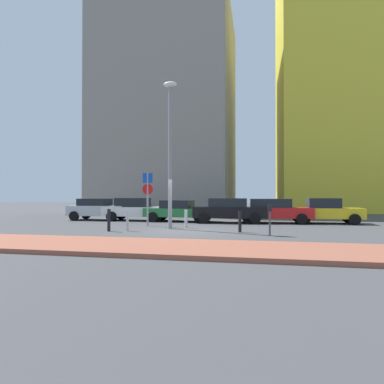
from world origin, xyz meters
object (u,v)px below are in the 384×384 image
object	(u,v)px
parked_car_red	(272,210)
parked_car_yellow	(326,211)
parked_car_green	(179,210)
parking_meter	(270,215)
parking_sign_post	(148,192)
parked_car_white	(136,209)
street_lamp	(170,143)
traffic_bollard_near	(186,219)
traffic_bollard_edge	(109,220)
parked_car_silver	(98,209)
traffic_bollard_far	(240,222)
parked_car_black	(229,210)
traffic_bollard_mid	(127,221)

from	to	relation	value
parked_car_red	parked_car_yellow	bearing A→B (deg)	4.91
parked_car_green	parking_meter	size ratio (longest dim) A/B	3.48
parking_sign_post	parked_car_white	bearing A→B (deg)	119.36
street_lamp	traffic_bollard_near	xyz separation A→B (m)	(0.69, 0.66, -3.92)
parking_meter	traffic_bollard_near	size ratio (longest dim) A/B	1.38
street_lamp	traffic_bollard_near	bearing A→B (deg)	43.87
parked_car_yellow	traffic_bollard_edge	xyz separation A→B (m)	(-10.98, -6.65, -0.25)
parked_car_green	parking_sign_post	xyz separation A→B (m)	(-0.96, -3.48, 1.15)
street_lamp	parked_car_red	bearing A→B (deg)	41.53
parked_car_silver	traffic_bollard_far	world-z (taller)	parked_car_silver
parked_car_black	parked_car_red	distance (m)	2.67
parking_sign_post	traffic_bollard_near	size ratio (longest dim) A/B	3.15
parked_car_white	parking_meter	bearing A→B (deg)	-38.32
parked_car_white	parked_car_black	world-z (taller)	parked_car_white
traffic_bollard_near	traffic_bollard_edge	distance (m)	3.99
parked_car_white	parking_sign_post	distance (m)	4.39
parked_car_black	traffic_bollard_mid	distance (m)	7.17
parked_car_white	traffic_bollard_near	xyz separation A→B (m)	(4.37, -4.20, -0.31)
parked_car_red	parked_car_black	bearing A→B (deg)	-170.94
parked_car_silver	parked_car_red	bearing A→B (deg)	-0.39
parked_car_silver	parked_car_black	world-z (taller)	parked_car_black
parked_car_yellow	traffic_bollard_edge	size ratio (longest dim) A/B	3.82
parked_car_green	parked_car_yellow	world-z (taller)	parked_car_yellow
traffic_bollard_edge	parked_car_yellow	bearing A→B (deg)	31.20
traffic_bollard_far	parking_sign_post	bearing A→B (deg)	158.45
traffic_bollard_far	traffic_bollard_edge	size ratio (longest dim) A/B	0.93
parked_car_silver	street_lamp	world-z (taller)	street_lamp
parked_car_yellow	parking_sign_post	world-z (taller)	parking_sign_post
traffic_bollard_far	parked_car_yellow	bearing A→B (deg)	50.05
parking_sign_post	traffic_bollard_near	bearing A→B (deg)	-12.21
parked_car_silver	parked_car_black	distance (m)	9.15
parked_car_yellow	traffic_bollard_mid	distance (m)	12.00
parked_car_silver	parked_car_red	world-z (taller)	parked_car_red
parking_meter	parked_car_yellow	bearing A→B (deg)	62.33
traffic_bollard_edge	parked_car_green	bearing A→B (deg)	73.41
parked_car_white	parking_sign_post	size ratio (longest dim) A/B	1.55
parked_car_white	traffic_bollard_near	size ratio (longest dim) A/B	4.89
parked_car_green	traffic_bollard_near	size ratio (longest dim) A/B	4.81
parked_car_yellow	traffic_bollard_edge	distance (m)	12.84
parked_car_green	street_lamp	size ratio (longest dim) A/B	0.60
parking_sign_post	parked_car_black	bearing A→B (deg)	36.15
parked_car_green	traffic_bollard_far	bearing A→B (deg)	-52.67
parked_car_red	street_lamp	size ratio (longest dim) A/B	0.61
parked_car_yellow	parking_meter	size ratio (longest dim) A/B	3.10
street_lamp	parked_car_white	bearing A→B (deg)	127.17
traffic_bollard_near	parked_car_red	bearing A→B (deg)	41.17
parked_car_silver	parked_car_white	size ratio (longest dim) A/B	0.88
parked_car_silver	parking_sign_post	xyz separation A→B (m)	(4.89, -3.61, 1.09)
traffic_bollard_near	parked_car_black	bearing A→B (deg)	61.42
parked_car_silver	parked_car_white	distance (m)	2.81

